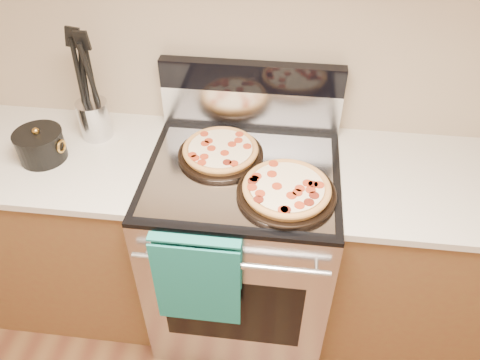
# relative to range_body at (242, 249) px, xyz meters

# --- Properties ---
(wall_back) EXTENTS (4.00, 0.00, 4.00)m
(wall_back) POSITION_rel_range_body_xyz_m (0.00, 0.35, 0.90)
(wall_back) COLOR tan
(wall_back) RESTS_ON ground
(range_body) EXTENTS (0.76, 0.68, 0.90)m
(range_body) POSITION_rel_range_body_xyz_m (0.00, 0.00, 0.00)
(range_body) COLOR #B7B7BC
(range_body) RESTS_ON ground
(oven_window) EXTENTS (0.56, 0.01, 0.40)m
(oven_window) POSITION_rel_range_body_xyz_m (0.00, -0.34, 0.00)
(oven_window) COLOR black
(oven_window) RESTS_ON range_body
(cooktop) EXTENTS (0.76, 0.68, 0.02)m
(cooktop) POSITION_rel_range_body_xyz_m (0.00, 0.00, 0.46)
(cooktop) COLOR black
(cooktop) RESTS_ON range_body
(backsplash_lower) EXTENTS (0.76, 0.06, 0.18)m
(backsplash_lower) POSITION_rel_range_body_xyz_m (0.00, 0.31, 0.56)
(backsplash_lower) COLOR silver
(backsplash_lower) RESTS_ON cooktop
(backsplash_upper) EXTENTS (0.76, 0.06, 0.12)m
(backsplash_upper) POSITION_rel_range_body_xyz_m (0.00, 0.31, 0.71)
(backsplash_upper) COLOR black
(backsplash_upper) RESTS_ON backsplash_lower
(oven_handle) EXTENTS (0.70, 0.03, 0.03)m
(oven_handle) POSITION_rel_range_body_xyz_m (0.00, -0.38, 0.35)
(oven_handle) COLOR silver
(oven_handle) RESTS_ON range_body
(dish_towel) EXTENTS (0.32, 0.05, 0.42)m
(dish_towel) POSITION_rel_range_body_xyz_m (-0.12, -0.38, 0.25)
(dish_towel) COLOR #16706C
(dish_towel) RESTS_ON oven_handle
(foil_sheet) EXTENTS (0.70, 0.55, 0.01)m
(foil_sheet) POSITION_rel_range_body_xyz_m (0.00, -0.03, 0.47)
(foil_sheet) COLOR gray
(foil_sheet) RESTS_ON cooktop
(cabinet_left) EXTENTS (1.00, 0.62, 0.88)m
(cabinet_left) POSITION_rel_range_body_xyz_m (-0.88, 0.03, -0.01)
(cabinet_left) COLOR brown
(cabinet_left) RESTS_ON ground
(countertop_left) EXTENTS (1.02, 0.64, 0.03)m
(countertop_left) POSITION_rel_range_body_xyz_m (-0.88, 0.03, 0.45)
(countertop_left) COLOR beige
(countertop_left) RESTS_ON cabinet_left
(cabinet_right) EXTENTS (1.00, 0.62, 0.88)m
(cabinet_right) POSITION_rel_range_body_xyz_m (0.88, 0.03, -0.01)
(cabinet_right) COLOR brown
(cabinet_right) RESTS_ON ground
(countertop_right) EXTENTS (1.02, 0.64, 0.03)m
(countertop_right) POSITION_rel_range_body_xyz_m (0.88, 0.03, 0.45)
(countertop_right) COLOR beige
(countertop_right) RESTS_ON cabinet_right
(pepperoni_pizza_back) EXTENTS (0.40, 0.40, 0.05)m
(pepperoni_pizza_back) POSITION_rel_range_body_xyz_m (-0.10, 0.07, 0.50)
(pepperoni_pizza_back) COLOR #AF6D35
(pepperoni_pizza_back) RESTS_ON foil_sheet
(pepperoni_pizza_front) EXTENTS (0.44, 0.44, 0.05)m
(pepperoni_pizza_front) POSITION_rel_range_body_xyz_m (0.18, -0.13, 0.50)
(pepperoni_pizza_front) COLOR #AF6D35
(pepperoni_pizza_front) RESTS_ON foil_sheet
(utensil_crock) EXTENTS (0.17, 0.17, 0.16)m
(utensil_crock) POSITION_rel_range_body_xyz_m (-0.65, 0.17, 0.54)
(utensil_crock) COLOR silver
(utensil_crock) RESTS_ON countertop_left
(saucepan) EXTENTS (0.21, 0.21, 0.11)m
(saucepan) POSITION_rel_range_body_xyz_m (-0.81, -0.01, 0.52)
(saucepan) COLOR black
(saucepan) RESTS_ON countertop_left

